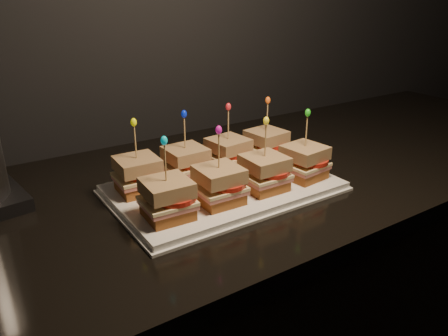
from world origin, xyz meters
TOP-DOWN VIEW (x-y plane):
  - granite_slab at (-0.27, 1.65)m, footprint 2.45×0.72m
  - platter at (-0.28, 1.58)m, footprint 0.47×0.29m
  - platter_rim at (-0.28, 1.58)m, footprint 0.48×0.30m
  - sandwich_0_bread_bot at (-0.44, 1.65)m, footprint 0.08×0.08m
  - sandwich_0_ham at (-0.44, 1.65)m, footprint 0.09×0.09m
  - sandwich_0_cheese at (-0.44, 1.65)m, footprint 0.09×0.09m
  - sandwich_0_tomato at (-0.43, 1.64)m, footprint 0.08×0.08m
  - sandwich_0_bread_top at (-0.44, 1.65)m, footprint 0.09×0.09m
  - sandwich_0_pick at (-0.44, 1.65)m, footprint 0.00×0.00m
  - sandwich_0_frill at (-0.44, 1.65)m, footprint 0.01×0.01m
  - sandwich_1_bread_bot at (-0.33, 1.65)m, footprint 0.08×0.08m
  - sandwich_1_ham at (-0.33, 1.65)m, footprint 0.09×0.09m
  - sandwich_1_cheese at (-0.33, 1.65)m, footprint 0.09×0.09m
  - sandwich_1_tomato at (-0.32, 1.64)m, footprint 0.08×0.08m
  - sandwich_1_bread_top at (-0.33, 1.65)m, footprint 0.08×0.08m
  - sandwich_1_pick at (-0.33, 1.65)m, footprint 0.00×0.00m
  - sandwich_1_frill at (-0.33, 1.65)m, footprint 0.01×0.01m
  - sandwich_2_bread_bot at (-0.22, 1.65)m, footprint 0.09×0.09m
  - sandwich_2_ham at (-0.22, 1.65)m, footprint 0.10×0.09m
  - sandwich_2_cheese at (-0.22, 1.65)m, footprint 0.10×0.10m
  - sandwich_2_tomato at (-0.21, 1.64)m, footprint 0.08×0.08m
  - sandwich_2_bread_top at (-0.22, 1.65)m, footprint 0.09×0.09m
  - sandwich_2_pick at (-0.22, 1.65)m, footprint 0.00×0.00m
  - sandwich_2_frill at (-0.22, 1.65)m, footprint 0.01×0.01m
  - sandwich_3_bread_bot at (-0.11, 1.65)m, footprint 0.09×0.09m
  - sandwich_3_ham at (-0.11, 1.65)m, footprint 0.10×0.09m
  - sandwich_3_cheese at (-0.11, 1.65)m, footprint 0.10×0.10m
  - sandwich_3_tomato at (-0.10, 1.64)m, footprint 0.08×0.08m
  - sandwich_3_bread_top at (-0.11, 1.65)m, footprint 0.09×0.09m
  - sandwich_3_pick at (-0.11, 1.65)m, footprint 0.00×0.00m
  - sandwich_3_frill at (-0.11, 1.65)m, footprint 0.01×0.01m
  - sandwich_4_bread_bot at (-0.44, 1.52)m, footprint 0.08×0.08m
  - sandwich_4_ham at (-0.44, 1.52)m, footprint 0.09×0.09m
  - sandwich_4_cheese at (-0.44, 1.52)m, footprint 0.09×0.09m
  - sandwich_4_tomato at (-0.43, 1.51)m, footprint 0.08×0.08m
  - sandwich_4_bread_top at (-0.44, 1.52)m, footprint 0.09×0.09m
  - sandwich_4_pick at (-0.44, 1.52)m, footprint 0.00×0.00m
  - sandwich_4_frill at (-0.44, 1.52)m, footprint 0.01×0.01m
  - sandwich_5_bread_bot at (-0.33, 1.52)m, footprint 0.08×0.08m
  - sandwich_5_ham at (-0.33, 1.52)m, footprint 0.09×0.09m
  - sandwich_5_cheese at (-0.33, 1.52)m, footprint 0.09×0.09m
  - sandwich_5_tomato at (-0.32, 1.51)m, footprint 0.08×0.08m
  - sandwich_5_bread_top at (-0.33, 1.52)m, footprint 0.08×0.08m
  - sandwich_5_pick at (-0.33, 1.52)m, footprint 0.00×0.00m
  - sandwich_5_frill at (-0.33, 1.52)m, footprint 0.01×0.01m
  - sandwich_6_bread_bot at (-0.22, 1.52)m, footprint 0.08×0.08m
  - sandwich_6_ham at (-0.22, 1.52)m, footprint 0.09×0.09m
  - sandwich_6_cheese at (-0.22, 1.52)m, footprint 0.09×0.09m
  - sandwich_6_tomato at (-0.21, 1.51)m, footprint 0.08×0.08m
  - sandwich_6_bread_top at (-0.22, 1.52)m, footprint 0.08×0.08m
  - sandwich_6_pick at (-0.22, 1.52)m, footprint 0.00×0.00m
  - sandwich_6_frill at (-0.22, 1.52)m, footprint 0.01×0.01m
  - sandwich_7_bread_bot at (-0.11, 1.52)m, footprint 0.09×0.09m
  - sandwich_7_ham at (-0.11, 1.52)m, footprint 0.10×0.09m
  - sandwich_7_cheese at (-0.11, 1.52)m, footprint 0.10×0.10m
  - sandwich_7_tomato at (-0.10, 1.51)m, footprint 0.08×0.08m
  - sandwich_7_bread_top at (-0.11, 1.52)m, footprint 0.09×0.09m
  - sandwich_7_pick at (-0.11, 1.52)m, footprint 0.00×0.00m
  - sandwich_7_frill at (-0.11, 1.52)m, footprint 0.01×0.01m

SIDE VIEW (x-z plane):
  - granite_slab at x=-0.27m, z-range 0.91..0.95m
  - platter_rim at x=-0.28m, z-range 0.95..0.95m
  - platter at x=-0.28m, z-range 0.95..0.96m
  - sandwich_0_bread_bot at x=-0.44m, z-range 0.96..0.99m
  - sandwich_1_bread_bot at x=-0.33m, z-range 0.96..0.99m
  - sandwich_2_bread_bot at x=-0.22m, z-range 0.96..0.99m
  - sandwich_3_bread_bot at x=-0.11m, z-range 0.96..0.99m
  - sandwich_4_bread_bot at x=-0.44m, z-range 0.96..0.99m
  - sandwich_5_bread_bot at x=-0.33m, z-range 0.96..0.99m
  - sandwich_6_bread_bot at x=-0.22m, z-range 0.96..0.99m
  - sandwich_7_bread_bot at x=-0.11m, z-range 0.96..0.99m
  - sandwich_0_ham at x=-0.44m, z-range 0.99..0.99m
  - sandwich_1_ham at x=-0.33m, z-range 0.99..0.99m
  - sandwich_2_ham at x=-0.22m, z-range 0.99..0.99m
  - sandwich_3_ham at x=-0.11m, z-range 0.99..0.99m
  - sandwich_4_ham at x=-0.44m, z-range 0.99..0.99m
  - sandwich_5_ham at x=-0.33m, z-range 0.99..0.99m
  - sandwich_6_ham at x=-0.22m, z-range 0.99..0.99m
  - sandwich_7_ham at x=-0.11m, z-range 0.99..0.99m
  - sandwich_0_cheese at x=-0.44m, z-range 0.99..1.00m
  - sandwich_1_cheese at x=-0.33m, z-range 0.99..1.00m
  - sandwich_2_cheese at x=-0.22m, z-range 0.99..1.00m
  - sandwich_3_cheese at x=-0.11m, z-range 0.99..1.00m
  - sandwich_4_cheese at x=-0.44m, z-range 0.99..1.00m
  - sandwich_5_cheese at x=-0.33m, z-range 0.99..1.00m
  - sandwich_6_cheese at x=-0.22m, z-range 0.99..1.00m
  - sandwich_7_cheese at x=-0.11m, z-range 0.99..1.00m
  - sandwich_0_tomato at x=-0.43m, z-range 1.00..1.01m
  - sandwich_1_tomato at x=-0.32m, z-range 1.00..1.01m
  - sandwich_2_tomato at x=-0.21m, z-range 1.00..1.01m
  - sandwich_3_tomato at x=-0.10m, z-range 1.00..1.01m
  - sandwich_4_tomato at x=-0.43m, z-range 1.00..1.01m
  - sandwich_5_tomato at x=-0.32m, z-range 1.00..1.01m
  - sandwich_6_tomato at x=-0.21m, z-range 1.00..1.01m
  - sandwich_7_tomato at x=-0.10m, z-range 1.00..1.01m
  - sandwich_0_bread_top at x=-0.44m, z-range 1.01..1.04m
  - sandwich_1_bread_top at x=-0.33m, z-range 1.01..1.04m
  - sandwich_2_bread_top at x=-0.22m, z-range 1.01..1.04m
  - sandwich_3_bread_top at x=-0.11m, z-range 1.01..1.04m
  - sandwich_4_bread_top at x=-0.44m, z-range 1.01..1.04m
  - sandwich_5_bread_top at x=-0.33m, z-range 1.01..1.04m
  - sandwich_6_bread_top at x=-0.22m, z-range 1.01..1.04m
  - sandwich_7_bread_top at x=-0.11m, z-range 1.01..1.04m
  - sandwich_0_pick at x=-0.44m, z-range 1.02..1.11m
  - sandwich_1_pick at x=-0.33m, z-range 1.02..1.11m
  - sandwich_2_pick at x=-0.22m, z-range 1.02..1.11m
  - sandwich_3_pick at x=-0.11m, z-range 1.02..1.11m
  - sandwich_4_pick at x=-0.44m, z-range 1.02..1.11m
  - sandwich_5_pick at x=-0.33m, z-range 1.02..1.11m
  - sandwich_6_pick at x=-0.22m, z-range 1.02..1.11m
  - sandwich_7_pick at x=-0.11m, z-range 1.02..1.11m
  - sandwich_0_frill at x=-0.44m, z-range 1.10..1.12m
  - sandwich_1_frill at x=-0.33m, z-range 1.10..1.12m
  - sandwich_2_frill at x=-0.22m, z-range 1.10..1.12m
  - sandwich_3_frill at x=-0.11m, z-range 1.10..1.12m
  - sandwich_4_frill at x=-0.44m, z-range 1.10..1.12m
  - sandwich_5_frill at x=-0.33m, z-range 1.10..1.12m
  - sandwich_6_frill at x=-0.22m, z-range 1.10..1.12m
  - sandwich_7_frill at x=-0.11m, z-range 1.10..1.12m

